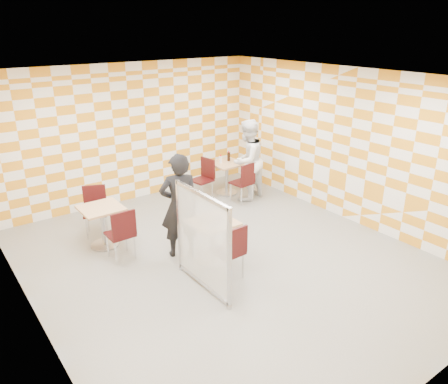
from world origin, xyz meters
The scene contains 15 objects.
room_shell centered at (0.00, 0.54, 1.50)m, with size 7.00×7.00×7.00m.
main_table centered at (-0.22, 0.08, 0.51)m, with size 0.70×0.70×0.75m.
second_table centered at (1.86, 2.49, 0.51)m, with size 0.70×0.70×0.75m.
empty_table centered at (-1.46, 1.71, 0.51)m, with size 0.70×0.70×0.75m.
chair_main_front centered at (-0.29, -0.53, 0.54)m, with size 0.43×0.44×0.92m.
chair_second_front centered at (1.82, 1.78, 0.54)m, with size 0.47×0.47×0.92m.
chair_second_side centered at (1.28, 2.54, 0.54)m, with size 0.50×0.49×0.92m.
chair_empty_near centered at (-1.39, 1.02, 0.54)m, with size 0.42×0.43×0.92m.
chair_empty_far centered at (-1.36, 2.30, 0.54)m, with size 0.56×0.56×0.92m.
partition centered at (-0.77, -0.46, 0.79)m, with size 0.08×1.38×1.55m.
man_dark centered at (-0.51, 0.63, 0.91)m, with size 0.66×0.43×1.81m, color black.
man_white centered at (2.02, 1.95, 0.91)m, with size 0.88×0.69×1.82m, color white.
pizza_on_foil centered at (-0.22, 0.06, 0.77)m, with size 0.40×0.40×0.04m.
sport_bottle centered at (1.74, 2.56, 0.84)m, with size 0.06×0.06×0.20m.
soda_bottle centered at (1.99, 2.59, 0.85)m, with size 0.07×0.07×0.23m.
Camera 1 is at (-3.87, -5.20, 3.76)m, focal length 35.00 mm.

